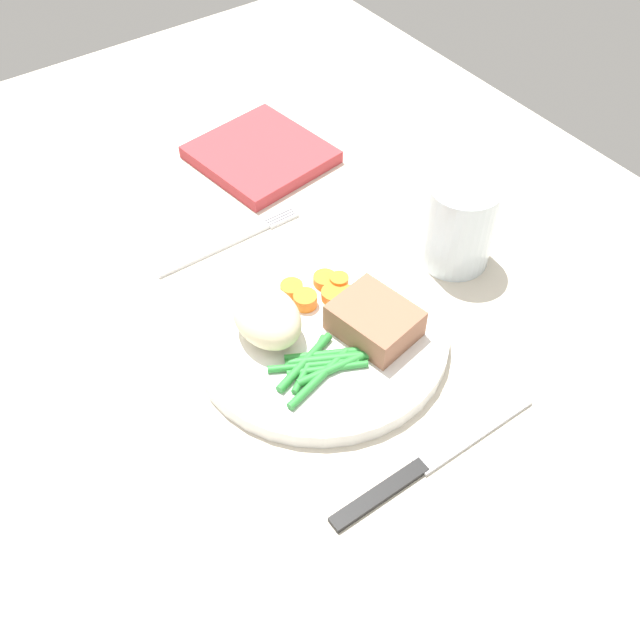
{
  "coord_description": "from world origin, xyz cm",
  "views": [
    {
      "loc": [
        35.84,
        -23.56,
        53.29
      ],
      "look_at": [
        0.88,
        1.38,
        4.6
      ],
      "focal_mm": 40.78,
      "sensor_mm": 36.0,
      "label": 1
    }
  ],
  "objects_px": {
    "dinner_plate": "(320,333)",
    "meat_portion": "(375,320)",
    "fork": "(228,242)",
    "knife": "(430,460)",
    "water_glass": "(457,228)",
    "napkin": "(261,154)"
  },
  "relations": [
    {
      "from": "dinner_plate",
      "to": "meat_portion",
      "type": "bearing_deg",
      "value": 49.4
    },
    {
      "from": "meat_portion",
      "to": "fork",
      "type": "distance_m",
      "value": 0.2
    },
    {
      "from": "knife",
      "to": "meat_portion",
      "type": "bearing_deg",
      "value": 161.61
    },
    {
      "from": "fork",
      "to": "dinner_plate",
      "type": "bearing_deg",
      "value": 0.38
    },
    {
      "from": "meat_portion",
      "to": "water_glass",
      "type": "relative_size",
      "value": 0.79
    },
    {
      "from": "knife",
      "to": "napkin",
      "type": "height_order",
      "value": "napkin"
    },
    {
      "from": "water_glass",
      "to": "napkin",
      "type": "bearing_deg",
      "value": -164.47
    },
    {
      "from": "knife",
      "to": "napkin",
      "type": "xyz_separation_m",
      "value": [
        -0.42,
        0.11,
        0.01
      ]
    },
    {
      "from": "dinner_plate",
      "to": "napkin",
      "type": "distance_m",
      "value": 0.28
    },
    {
      "from": "meat_portion",
      "to": "knife",
      "type": "relative_size",
      "value": 0.35
    },
    {
      "from": "water_glass",
      "to": "knife",
      "type": "bearing_deg",
      "value": -46.43
    },
    {
      "from": "dinner_plate",
      "to": "water_glass",
      "type": "relative_size",
      "value": 2.57
    },
    {
      "from": "dinner_plate",
      "to": "knife",
      "type": "distance_m",
      "value": 0.16
    },
    {
      "from": "knife",
      "to": "napkin",
      "type": "distance_m",
      "value": 0.43
    },
    {
      "from": "water_glass",
      "to": "napkin",
      "type": "xyz_separation_m",
      "value": [
        -0.25,
        -0.07,
        -0.03
      ]
    },
    {
      "from": "fork",
      "to": "water_glass",
      "type": "distance_m",
      "value": 0.23
    },
    {
      "from": "dinner_plate",
      "to": "napkin",
      "type": "relative_size",
      "value": 1.69
    },
    {
      "from": "fork",
      "to": "napkin",
      "type": "height_order",
      "value": "napkin"
    },
    {
      "from": "water_glass",
      "to": "napkin",
      "type": "distance_m",
      "value": 0.26
    },
    {
      "from": "dinner_plate",
      "to": "water_glass",
      "type": "bearing_deg",
      "value": 93.44
    },
    {
      "from": "meat_portion",
      "to": "fork",
      "type": "bearing_deg",
      "value": -168.35
    },
    {
      "from": "dinner_plate",
      "to": "fork",
      "type": "distance_m",
      "value": 0.16
    }
  ]
}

